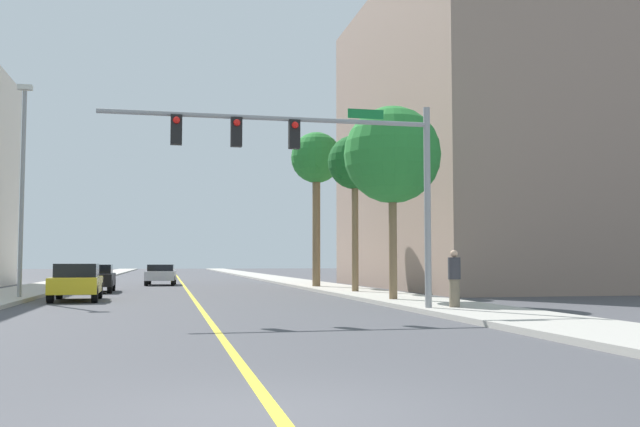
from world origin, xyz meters
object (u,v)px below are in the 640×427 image
at_px(car_yellow, 77,282).
at_px(car_silver, 161,274).
at_px(car_black, 94,278).
at_px(palm_near, 392,156).
at_px(palm_mid, 355,165).
at_px(street_lamp, 22,179).
at_px(palm_far, 316,161).
at_px(pedestrian, 454,278).
at_px(traffic_signal_mast, 320,156).

bearing_deg(car_yellow, car_silver, -101.65).
relative_size(car_silver, car_black, 0.91).
bearing_deg(car_yellow, car_black, -91.01).
distance_m(palm_near, car_yellow, 13.08).
bearing_deg(palm_mid, street_lamp, -171.40).
xyz_separation_m(palm_far, car_black, (-11.61, -1.66, -6.39)).
bearing_deg(palm_far, pedestrian, -88.74).
distance_m(street_lamp, car_black, 8.50).
height_order(palm_mid, car_black, palm_mid).
distance_m(palm_near, car_black, 17.21).
xyz_separation_m(palm_mid, car_silver, (-8.85, 14.81, -5.32)).
bearing_deg(palm_near, traffic_signal_mast, -128.33).
relative_size(palm_mid, car_yellow, 1.79).
bearing_deg(pedestrian, street_lamp, 63.73).
relative_size(palm_mid, car_silver, 1.86).
bearing_deg(car_yellow, palm_near, 159.11).
height_order(car_silver, pedestrian, pedestrian).
xyz_separation_m(palm_far, pedestrian, (0.40, -18.19, -6.10)).
distance_m(traffic_signal_mast, palm_mid, 12.31).
xyz_separation_m(palm_far, car_yellow, (-11.51, -9.43, -6.37)).
height_order(palm_far, car_black, palm_far).
xyz_separation_m(palm_mid, pedestrian, (-0.01, -11.47, -5.02)).
bearing_deg(palm_near, palm_far, 90.11).
bearing_deg(traffic_signal_mast, car_silver, 100.09).
xyz_separation_m(palm_mid, palm_far, (-0.41, 6.72, 1.08)).
relative_size(palm_near, palm_far, 0.83).
distance_m(car_black, pedestrian, 20.42).
xyz_separation_m(traffic_signal_mast, palm_far, (3.76, 18.22, 2.49)).
xyz_separation_m(palm_far, car_silver, (-8.44, 8.10, -6.41)).
relative_size(traffic_signal_mast, car_black, 2.26).
distance_m(street_lamp, car_yellow, 4.60).
bearing_deg(street_lamp, traffic_signal_mast, -43.34).
height_order(car_yellow, pedestrian, pedestrian).
height_order(traffic_signal_mast, palm_near, palm_near).
bearing_deg(palm_mid, palm_far, 93.47).
bearing_deg(car_silver, traffic_signal_mast, -77.32).
bearing_deg(palm_mid, car_silver, 120.85).
distance_m(street_lamp, palm_far, 16.47).
xyz_separation_m(street_lamp, palm_mid, (14.09, 2.13, 1.27)).
relative_size(car_black, pedestrian, 2.49).
bearing_deg(palm_far, traffic_signal_mast, -101.65).
relative_size(palm_near, car_silver, 1.83).
bearing_deg(traffic_signal_mast, palm_far, 78.35).
distance_m(car_black, car_yellow, 7.76).
bearing_deg(street_lamp, pedestrian, -33.54).
bearing_deg(car_black, palm_mid, 155.89).
xyz_separation_m(palm_near, car_black, (-11.63, 11.77, -4.72)).
bearing_deg(palm_near, car_silver, 111.47).
bearing_deg(palm_near, pedestrian, -85.50).
bearing_deg(car_black, traffic_signal_mast, 114.06).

